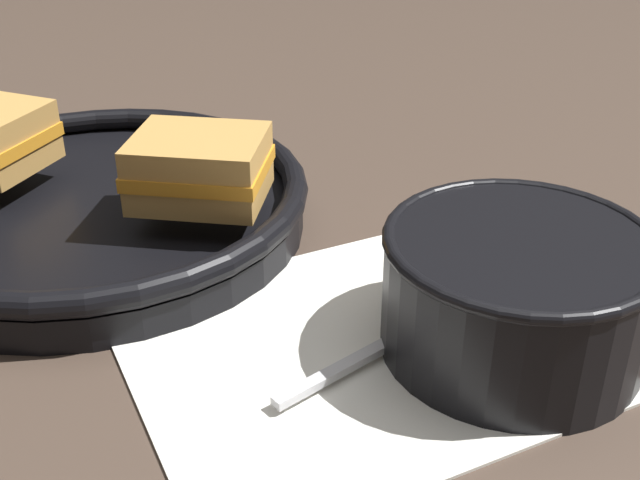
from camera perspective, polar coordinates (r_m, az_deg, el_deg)
The scene contains 6 objects.
ground_plane at distance 0.53m, azimuth -1.65°, elevation -4.47°, with size 4.00×4.00×0.00m, color #47382D.
napkin at distance 0.48m, azimuth 2.67°, elevation -7.52°, with size 0.27×0.24×0.00m.
soup_bowl at distance 0.47m, azimuth 13.77°, elevation -3.27°, with size 0.16×0.16×0.08m.
spoon at distance 0.49m, azimuth 6.81°, elevation -6.16°, with size 0.16×0.06×0.01m.
skillet at distance 0.62m, azimuth -15.74°, elevation 2.38°, with size 0.32×0.32×0.04m.
sandwich_near_right at distance 0.56m, azimuth -8.56°, elevation 5.10°, with size 0.12×0.11×0.05m.
Camera 1 is at (-0.16, -0.41, 0.29)m, focal length 45.00 mm.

